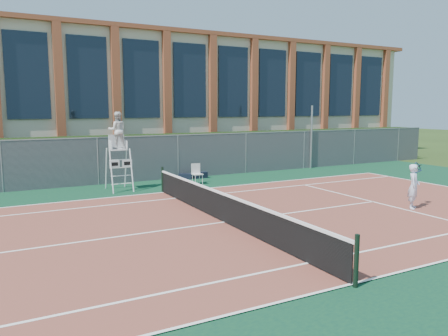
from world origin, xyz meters
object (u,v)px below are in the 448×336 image
tennis_player (414,186)px  umpire_chair (117,132)px  steel_pole (311,137)px  plastic_chair (197,172)px

tennis_player → umpire_chair: bearing=134.2°
steel_pole → umpire_chair: bearing=-172.1°
umpire_chair → steel_pole: bearing=7.9°
tennis_player → steel_pole: bearing=70.2°
umpire_chair → tennis_player: bearing=-45.8°
umpire_chair → plastic_chair: (3.66, -0.15, -1.95)m
umpire_chair → plastic_chair: umpire_chair is taller
umpire_chair → tennis_player: size_ratio=2.15×
steel_pole → umpire_chair: size_ratio=1.07×
umpire_chair → tennis_player: umpire_chair is taller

